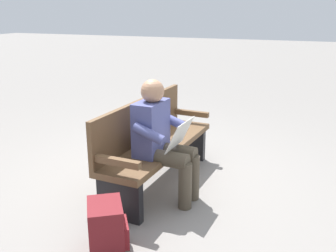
# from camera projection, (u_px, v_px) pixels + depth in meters

# --- Properties ---
(ground_plane) EXTENTS (40.00, 40.00, 0.00)m
(ground_plane) POSITION_uv_depth(u_px,v_px,m) (160.00, 183.00, 4.11)
(ground_plane) COLOR gray
(bench_near) EXTENTS (1.83, 0.60, 0.90)m
(bench_near) POSITION_uv_depth(u_px,v_px,m) (153.00, 142.00, 4.00)
(bench_near) COLOR brown
(bench_near) RESTS_ON ground
(person_seated) EXTENTS (0.59, 0.59, 1.18)m
(person_seated) POSITION_uv_depth(u_px,v_px,m) (162.00, 137.00, 3.61)
(person_seated) COLOR #474C84
(person_seated) RESTS_ON ground
(backpack) EXTENTS (0.43, 0.41, 0.40)m
(backpack) POSITION_uv_depth(u_px,v_px,m) (107.00, 228.00, 2.91)
(backpack) COLOR maroon
(backpack) RESTS_ON ground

